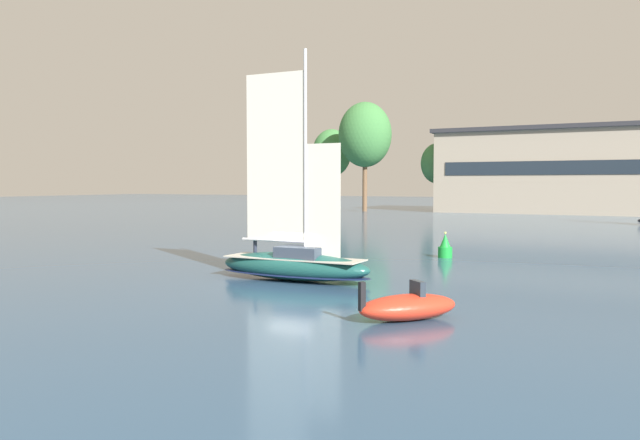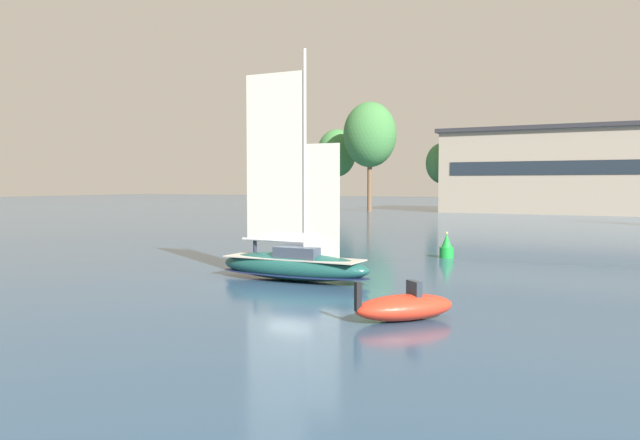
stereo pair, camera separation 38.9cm
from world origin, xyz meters
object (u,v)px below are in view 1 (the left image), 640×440
object	(u,v)px
motor_tender	(408,307)
sailboat_main	(294,262)
tree_shore_center	(365,135)
channel_buoy	(445,247)
tree_shore_left	(332,153)
tree_shore_right	(437,163)

from	to	relation	value
motor_tender	sailboat_main	bearing A→B (deg)	142.93
tree_shore_center	channel_buoy	size ratio (longest dim) A/B	11.13
tree_shore_left	motor_tender	world-z (taller)	tree_shore_left
tree_shore_left	motor_tender	bearing A→B (deg)	-62.37
channel_buoy	tree_shore_left	bearing A→B (deg)	121.51
channel_buoy	sailboat_main	bearing A→B (deg)	-107.77
tree_shore_right	motor_tender	distance (m)	92.78
tree_shore_left	tree_shore_center	distance (m)	12.23
sailboat_main	channel_buoy	distance (m)	14.07
tree_shore_left	motor_tender	size ratio (longest dim) A/B	3.86
tree_shore_left	tree_shore_right	bearing A→B (deg)	-0.03
tree_shore_left	tree_shore_right	size ratio (longest dim) A/B	1.27
motor_tender	tree_shore_center	bearing A→B (deg)	114.00
sailboat_main	tree_shore_right	bearing A→B (deg)	101.44
motor_tender	tree_shore_left	bearing A→B (deg)	117.63
tree_shore_right	channel_buoy	bearing A→B (deg)	-73.11
tree_shore_left	tree_shore_center	bearing A→B (deg)	-33.69
motor_tender	tree_shore_right	bearing A→B (deg)	105.80
tree_shore_right	tree_shore_left	bearing A→B (deg)	179.97
sailboat_main	motor_tender	distance (m)	10.61
tree_shore_right	tree_shore_center	bearing A→B (deg)	-150.12
tree_shore_center	tree_shore_right	bearing A→B (deg)	29.88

